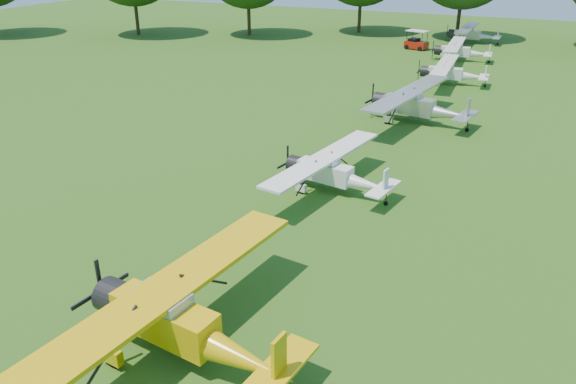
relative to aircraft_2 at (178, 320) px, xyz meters
name	(u,v)px	position (x,y,z in m)	size (l,w,h in m)	color
ground	(276,260)	(0.22, 6.19, -1.35)	(160.00, 160.00, 0.00)	#264C13
tree_belt	(380,62)	(3.80, 6.35, 6.68)	(137.36, 130.27, 14.52)	black
aircraft_2	(178,320)	(0.00, 0.00, 0.00)	(7.42, 11.78, 2.31)	#DEB109
aircraft_3	(333,171)	(-0.06, 13.31, -0.27)	(5.97, 9.45, 1.86)	white
aircraft_4	(417,104)	(1.18, 26.29, -0.03)	(7.28, 11.52, 2.26)	silver
aircraft_5	(451,72)	(1.41, 38.41, -0.27)	(5.92, 9.41, 1.86)	white
aircraft_6	(460,50)	(0.58, 48.93, -0.27)	(5.93, 9.43, 1.86)	white
aircraft_7	(472,33)	(0.18, 60.18, -0.21)	(6.23, 9.90, 1.96)	silver
golf_cart	(416,43)	(-4.91, 53.56, -0.66)	(2.70, 2.05, 2.06)	#AB1B0C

